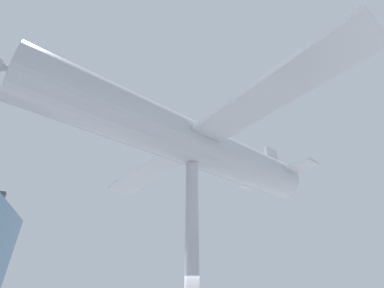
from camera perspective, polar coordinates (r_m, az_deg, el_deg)
name	(u,v)px	position (r m, az deg, el deg)	size (l,w,h in m)	color
support_pylon_central	(192,247)	(10.49, 0.00, -21.84)	(0.54, 0.54, 7.00)	#B7B7BC
suspended_airplane	(187,142)	(11.89, -1.21, 0.53)	(15.50, 15.92, 3.07)	#B2B7BC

